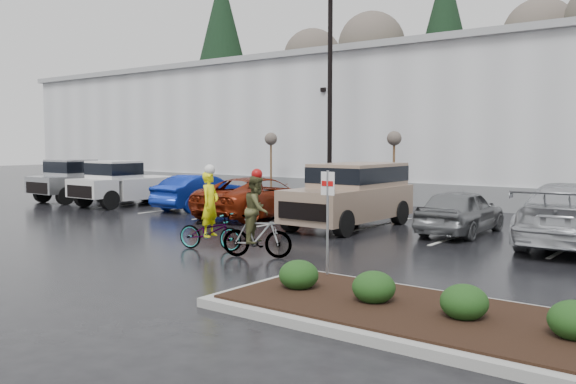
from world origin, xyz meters
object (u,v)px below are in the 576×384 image
Objects in this scene: sapling_west at (271,143)px; car_blue at (201,192)px; car_grey at (461,211)px; car_far_silver at (576,214)px; pickup_white at (131,183)px; suv_tan at (349,196)px; cyclist_olive at (257,225)px; cyclist_hivis at (210,223)px; sapling_mid at (394,143)px; pickup_silver at (88,180)px; fire_lane_sign at (328,212)px; car_red at (259,197)px; lamppost at (330,71)px.

car_blue is at bearing -86.63° from sapling_west.
sapling_west reaches higher than car_grey.
pickup_white is at bearing -2.53° from car_far_silver.
suv_tan is at bearing 171.28° from car_blue.
car_blue is (0.29, -4.92, -2.02)m from sapling_west.
sapling_west is 1.51× the size of cyclist_olive.
cyclist_olive is at bearing -105.34° from cyclist_hivis.
sapling_mid is 11.71m from cyclist_hivis.
car_far_silver is (21.16, 0.29, -0.14)m from pickup_silver.
pickup_white is at bearing 8.12° from car_blue.
sapling_west is at bearing -88.44° from car_blue.
sapling_west reaches higher than fire_lane_sign.
sapling_west is 0.60× the size of car_red.
car_far_silver is 2.67× the size of cyclist_hivis.
car_blue is at bearing 33.28° from cyclist_hivis.
lamppost reaches higher than suv_tan.
cyclist_olive is (1.00, -5.70, -0.25)m from suv_tan.
fire_lane_sign is at bearing -21.57° from pickup_silver.
sapling_mid reaches higher than car_red.
suv_tan is (1.46, -5.85, -1.70)m from sapling_mid.
car_red is at bearing 175.03° from suv_tan.
car_blue is at bearing 173.09° from suv_tan.
pickup_white reaches higher than car_blue.
fire_lane_sign is at bearing -67.51° from sapling_mid.
car_far_silver is (14.30, -0.33, 0.14)m from car_blue.
sapling_mid reaches higher than cyclist_olive.
sapling_mid is at bearing -143.45° from car_blue.
fire_lane_sign is 4.69m from cyclist_hivis.
sapling_west is 6.73m from pickup_white.
lamppost is at bearing -92.79° from car_red.
lamppost reaches higher than sapling_west.
pickup_white is 1.29× the size of car_grey.
car_red is at bearing 169.12° from car_blue.
sapling_west reaches higher than cyclist_hivis.
suv_tan is (-3.84, 6.96, -0.38)m from fire_lane_sign.
car_grey is (7.48, 0.47, -0.05)m from car_red.
sapling_mid is 1.47× the size of cyclist_hivis.
car_far_silver reaches higher than car_grey.
pickup_white is at bearing 154.46° from fire_lane_sign.
cyclist_hivis reaches higher than suv_tan.
car_blue is at bearing -141.64° from sapling_mid.
pickup_white is 14.76m from car_grey.
fire_lane_sign reaches higher than pickup_silver.
car_red is (7.26, 0.06, -0.24)m from pickup_white.
suv_tan is 6.66m from car_far_silver.
sapling_mid is (6.50, 0.00, 0.00)m from sapling_west.
cyclist_hivis is (7.35, -11.50, -2.05)m from sapling_west.
fire_lane_sign is at bearing 66.24° from car_far_silver.
cyclist_hivis reaches higher than car_grey.
car_red is (3.90, -5.49, -1.99)m from sapling_west.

